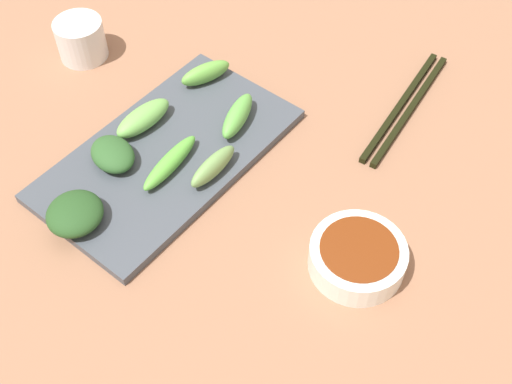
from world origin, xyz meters
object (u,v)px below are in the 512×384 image
chopsticks (405,107)px  sauce_bowl (358,256)px  serving_plate (168,154)px  tea_cup (81,39)px

chopsticks → sauce_bowl: bearing=101.7°
serving_plate → chopsticks: bearing=-125.8°
chopsticks → tea_cup: (0.41, 0.19, 0.02)m
serving_plate → tea_cup: (0.23, -0.07, 0.02)m
chopsticks → tea_cup: bearing=17.8°
sauce_bowl → tea_cup: bearing=-6.0°
serving_plate → tea_cup: size_ratio=4.82×
chopsticks → tea_cup: size_ratio=3.45×
sauce_bowl → chopsticks: size_ratio=0.45×
sauce_bowl → serving_plate: (0.27, 0.01, -0.01)m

